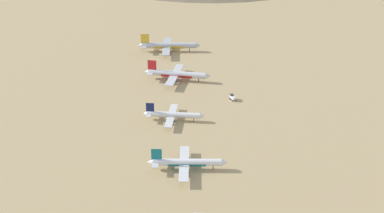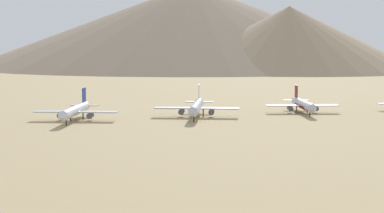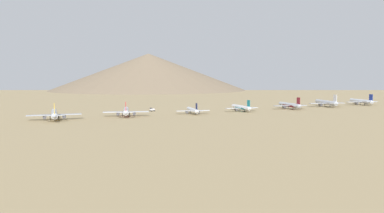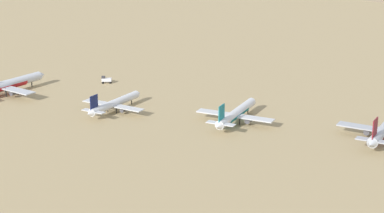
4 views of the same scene
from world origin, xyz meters
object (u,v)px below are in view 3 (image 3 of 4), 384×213
(parked_jet_2, at_px, (290,105))
(parked_jet_0, at_px, (361,101))
(parked_jet_3, at_px, (241,107))
(service_truck, at_px, (152,109))
(parked_jet_4, at_px, (193,110))
(parked_jet_6, at_px, (54,114))
(parked_jet_1, at_px, (326,103))
(parked_jet_5, at_px, (126,111))

(parked_jet_2, bearing_deg, parked_jet_0, -81.97)
(parked_jet_3, distance_m, service_truck, 93.14)
(parked_jet_2, distance_m, parked_jet_4, 122.03)
(parked_jet_2, xyz_separation_m, parked_jet_3, (-5.41, 63.79, -0.41))
(parked_jet_0, height_order, parked_jet_4, parked_jet_0)
(parked_jet_6, bearing_deg, parked_jet_1, -84.58)
(parked_jet_2, bearing_deg, parked_jet_1, -79.76)
(parked_jet_1, distance_m, parked_jet_3, 124.51)
(parked_jet_6, xyz_separation_m, service_truck, (46.52, -97.31, -3.12))
(parked_jet_0, height_order, parked_jet_2, parked_jet_0)
(parked_jet_3, bearing_deg, parked_jet_5, 92.75)
(parked_jet_2, relative_size, parked_jet_5, 0.95)
(parked_jet_0, bearing_deg, parked_jet_2, 98.03)
(parked_jet_5, bearing_deg, service_truck, -41.78)
(parked_jet_3, bearing_deg, parked_jet_6, 94.04)
(parked_jet_1, xyz_separation_m, parked_jet_4, (-24.17, 180.95, -1.24))
(service_truck, bearing_deg, parked_jet_2, -100.56)
(parked_jet_1, bearing_deg, service_truck, 85.29)
(parked_jet_1, xyz_separation_m, service_truck, (17.32, 210.33, -3.09))
(parked_jet_3, xyz_separation_m, parked_jet_5, (-5.86, 122.04, 0.67))
(parked_jet_4, relative_size, service_truck, 7.09)
(parked_jet_3, height_order, service_truck, parked_jet_3)
(parked_jet_2, height_order, service_truck, parked_jet_2)
(parked_jet_1, height_order, parked_jet_3, parked_jet_1)
(parked_jet_3, relative_size, parked_jet_4, 1.09)
(parked_jet_5, distance_m, parked_jet_6, 62.56)
(parked_jet_1, relative_size, parked_jet_6, 0.99)
(parked_jet_2, distance_m, parked_jet_6, 248.67)
(parked_jet_4, xyz_separation_m, parked_jet_6, (-5.03, 126.69, 1.28))
(parked_jet_4, bearing_deg, service_truck, 35.31)
(parked_jet_4, relative_size, parked_jet_5, 0.79)
(parked_jet_0, height_order, parked_jet_3, parked_jet_0)
(parked_jet_0, distance_m, parked_jet_6, 369.66)
(parked_jet_1, bearing_deg, parked_jet_5, 95.13)
(parked_jet_0, distance_m, parked_jet_4, 243.17)
(parked_jet_0, distance_m, service_truck, 270.90)
(parked_jet_0, bearing_deg, parked_jet_6, 95.49)
(service_truck, bearing_deg, parked_jet_3, -111.09)
(parked_jet_5, xyz_separation_m, parked_jet_6, (-7.16, 62.15, 0.29))
(service_truck, bearing_deg, parked_jet_0, -92.36)
(parked_jet_1, height_order, parked_jet_5, parked_jet_1)
(service_truck, bearing_deg, parked_jet_6, 115.55)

